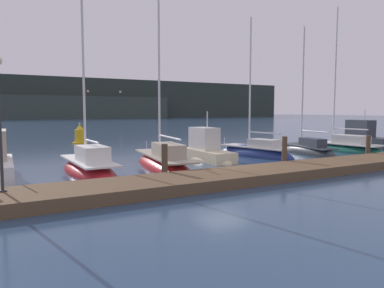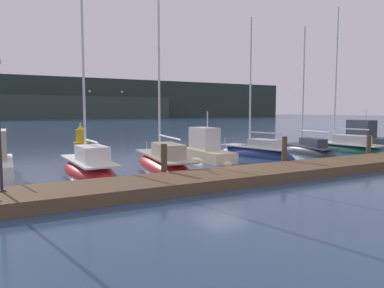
{
  "view_description": "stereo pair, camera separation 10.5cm",
  "coord_description": "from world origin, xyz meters",
  "px_view_note": "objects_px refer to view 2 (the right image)",
  "views": [
    {
      "loc": [
        -10.72,
        -15.47,
        3.13
      ],
      "look_at": [
        0.0,
        3.07,
        1.2
      ],
      "focal_mm": 35.0,
      "sensor_mm": 36.0,
      "label": 1
    },
    {
      "loc": [
        -10.63,
        -15.52,
        3.13
      ],
      "look_at": [
        0.0,
        3.07,
        1.2
      ],
      "focal_mm": 35.0,
      "sensor_mm": 36.0,
      "label": 2
    }
  ],
  "objects_px": {
    "motorboat_berth_6": "(207,154)",
    "motorboat_berth_10": "(365,142)",
    "sailboat_berth_4": "(89,169)",
    "channel_buoy": "(81,136)",
    "sailboat_berth_7": "(256,155)",
    "sailboat_berth_8": "(306,152)",
    "sailboat_berth_9": "(341,149)",
    "sailboat_berth_5": "(163,165)"
  },
  "relations": [
    {
      "from": "sailboat_berth_7",
      "to": "channel_buoy",
      "type": "bearing_deg",
      "value": 117.44
    },
    {
      "from": "sailboat_berth_7",
      "to": "sailboat_berth_9",
      "type": "xyz_separation_m",
      "value": [
        8.03,
        -0.61,
        0.03
      ]
    },
    {
      "from": "motorboat_berth_10",
      "to": "channel_buoy",
      "type": "relative_size",
      "value": 2.79
    },
    {
      "from": "sailboat_berth_5",
      "to": "motorboat_berth_6",
      "type": "distance_m",
      "value": 4.06
    },
    {
      "from": "sailboat_berth_8",
      "to": "sailboat_berth_9",
      "type": "distance_m",
      "value": 3.9
    },
    {
      "from": "sailboat_berth_8",
      "to": "motorboat_berth_10",
      "type": "xyz_separation_m",
      "value": [
        7.9,
        0.92,
        0.3
      ]
    },
    {
      "from": "sailboat_berth_7",
      "to": "sailboat_berth_4",
      "type": "bearing_deg",
      "value": -173.93
    },
    {
      "from": "sailboat_berth_4",
      "to": "channel_buoy",
      "type": "xyz_separation_m",
      "value": [
        3.59,
        16.89,
        0.55
      ]
    },
    {
      "from": "sailboat_berth_4",
      "to": "sailboat_berth_7",
      "type": "height_order",
      "value": "sailboat_berth_4"
    },
    {
      "from": "sailboat_berth_4",
      "to": "motorboat_berth_10",
      "type": "relative_size",
      "value": 1.93
    },
    {
      "from": "sailboat_berth_4",
      "to": "sailboat_berth_5",
      "type": "relative_size",
      "value": 1.05
    },
    {
      "from": "sailboat_berth_5",
      "to": "sailboat_berth_9",
      "type": "height_order",
      "value": "sailboat_berth_9"
    },
    {
      "from": "sailboat_berth_7",
      "to": "sailboat_berth_8",
      "type": "height_order",
      "value": "sailboat_berth_7"
    },
    {
      "from": "motorboat_berth_6",
      "to": "sailboat_berth_7",
      "type": "relative_size",
      "value": 0.5
    },
    {
      "from": "sailboat_berth_4",
      "to": "sailboat_berth_5",
      "type": "bearing_deg",
      "value": -6.08
    },
    {
      "from": "sailboat_berth_7",
      "to": "motorboat_berth_10",
      "type": "distance_m",
      "value": 12.04
    },
    {
      "from": "sailboat_berth_5",
      "to": "sailboat_berth_7",
      "type": "height_order",
      "value": "sailboat_berth_7"
    },
    {
      "from": "channel_buoy",
      "to": "sailboat_berth_4",
      "type": "bearing_deg",
      "value": -101.99
    },
    {
      "from": "sailboat_berth_4",
      "to": "motorboat_berth_10",
      "type": "bearing_deg",
      "value": 3.55
    },
    {
      "from": "sailboat_berth_5",
      "to": "sailboat_berth_9",
      "type": "xyz_separation_m",
      "value": [
        15.81,
        1.06,
        -0.01
      ]
    },
    {
      "from": "sailboat_berth_8",
      "to": "sailboat_berth_5",
      "type": "bearing_deg",
      "value": -175.33
    },
    {
      "from": "sailboat_berth_5",
      "to": "motorboat_berth_10",
      "type": "distance_m",
      "value": 19.9
    },
    {
      "from": "motorboat_berth_6",
      "to": "sailboat_berth_5",
      "type": "bearing_deg",
      "value": -158.19
    },
    {
      "from": "sailboat_berth_9",
      "to": "sailboat_berth_7",
      "type": "bearing_deg",
      "value": 175.68
    },
    {
      "from": "sailboat_berth_4",
      "to": "channel_buoy",
      "type": "bearing_deg",
      "value": 78.01
    },
    {
      "from": "sailboat_berth_4",
      "to": "sailboat_berth_5",
      "type": "height_order",
      "value": "sailboat_berth_4"
    },
    {
      "from": "sailboat_berth_4",
      "to": "sailboat_berth_8",
      "type": "bearing_deg",
      "value": 2.0
    },
    {
      "from": "sailboat_berth_5",
      "to": "sailboat_berth_9",
      "type": "relative_size",
      "value": 0.86
    },
    {
      "from": "sailboat_berth_7",
      "to": "sailboat_berth_8",
      "type": "distance_m",
      "value": 4.19
    },
    {
      "from": "sailboat_berth_8",
      "to": "channel_buoy",
      "type": "bearing_deg",
      "value": 126.87
    },
    {
      "from": "sailboat_berth_4",
      "to": "sailboat_berth_7",
      "type": "relative_size",
      "value": 1.04
    },
    {
      "from": "motorboat_berth_6",
      "to": "sailboat_berth_9",
      "type": "distance_m",
      "value": 12.05
    },
    {
      "from": "sailboat_berth_7",
      "to": "motorboat_berth_10",
      "type": "bearing_deg",
      "value": 1.1
    },
    {
      "from": "motorboat_berth_6",
      "to": "motorboat_berth_10",
      "type": "height_order",
      "value": "motorboat_berth_10"
    },
    {
      "from": "sailboat_berth_7",
      "to": "channel_buoy",
      "type": "height_order",
      "value": "sailboat_berth_7"
    },
    {
      "from": "sailboat_berth_4",
      "to": "motorboat_berth_6",
      "type": "height_order",
      "value": "sailboat_berth_4"
    },
    {
      "from": "motorboat_berth_10",
      "to": "sailboat_berth_9",
      "type": "bearing_deg",
      "value": -168.2
    },
    {
      "from": "motorboat_berth_6",
      "to": "motorboat_berth_10",
      "type": "distance_m",
      "value": 16.05
    },
    {
      "from": "sailboat_berth_4",
      "to": "motorboat_berth_6",
      "type": "relative_size",
      "value": 2.09
    },
    {
      "from": "sailboat_berth_5",
      "to": "motorboat_berth_6",
      "type": "xyz_separation_m",
      "value": [
        3.76,
        1.51,
        0.22
      ]
    },
    {
      "from": "sailboat_berth_7",
      "to": "motorboat_berth_10",
      "type": "relative_size",
      "value": 1.86
    },
    {
      "from": "motorboat_berth_6",
      "to": "channel_buoy",
      "type": "bearing_deg",
      "value": 104.57
    }
  ]
}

